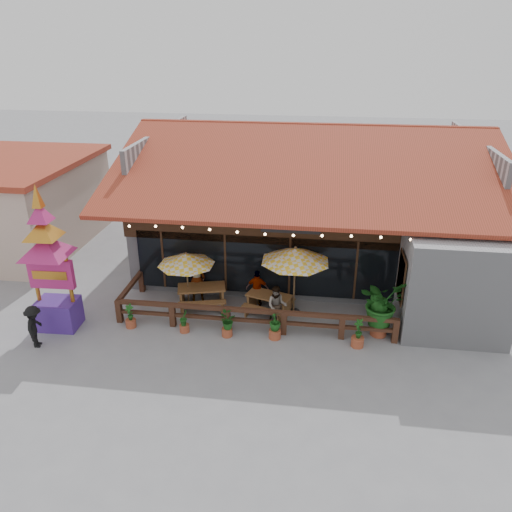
# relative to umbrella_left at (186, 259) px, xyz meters

# --- Properties ---
(ground) EXTENTS (100.00, 100.00, 0.00)m
(ground) POSITION_rel_umbrella_left_xyz_m (4.29, -0.92, -2.00)
(ground) COLOR gray
(ground) RESTS_ON ground
(restaurant_building) EXTENTS (15.50, 14.73, 6.09)m
(restaurant_building) POSITION_rel_umbrella_left_xyz_m (4.55, 5.69, 0.20)
(restaurant_building) COLOR #ABACB0
(restaurant_building) RESTS_ON ground
(patio_railing) EXTENTS (10.00, 2.60, 0.92)m
(patio_railing) POSITION_rel_umbrella_left_xyz_m (2.04, -1.19, -1.39)
(patio_railing) COLOR #482919
(patio_railing) RESTS_ON ground
(neighbor_building) EXTENTS (8.40, 8.40, 4.22)m
(neighbor_building) POSITION_rel_umbrella_left_xyz_m (-10.71, 5.08, 0.13)
(neighbor_building) COLOR #C7B096
(neighbor_building) RESTS_ON ground
(umbrella_left) EXTENTS (2.79, 2.79, 2.30)m
(umbrella_left) POSITION_rel_umbrella_left_xyz_m (0.00, 0.00, 0.00)
(umbrella_left) COLOR brown
(umbrella_left) RESTS_ON ground
(umbrella_right) EXTENTS (3.38, 3.38, 2.72)m
(umbrella_right) POSITION_rel_umbrella_left_xyz_m (4.03, 0.09, 0.37)
(umbrella_right) COLOR brown
(umbrella_right) RESTS_ON ground
(picnic_table_left) EXTENTS (2.12, 1.94, 0.86)m
(picnic_table_left) POSITION_rel_umbrella_left_xyz_m (0.51, 0.07, -1.42)
(picnic_table_left) COLOR brown
(picnic_table_left) RESTS_ON ground
(picnic_table_right) EXTENTS (1.97, 1.83, 0.78)m
(picnic_table_right) POSITION_rel_umbrella_left_xyz_m (3.11, -0.07, -1.48)
(picnic_table_right) COLOR brown
(picnic_table_right) RESTS_ON ground
(thai_sign_tower) EXTENTS (2.19, 2.19, 5.69)m
(thai_sign_tower) POSITION_rel_umbrella_left_xyz_m (-4.23, -2.00, 1.01)
(thai_sign_tower) COLOR #49258A
(thai_sign_tower) RESTS_ON ground
(tropical_plant) EXTENTS (2.05, 2.03, 2.15)m
(tropical_plant) POSITION_rel_umbrella_left_xyz_m (7.09, -1.01, -0.77)
(tropical_plant) COLOR #9C462A
(tropical_plant) RESTS_ON ground
(diner_a) EXTENTS (0.80, 0.67, 1.87)m
(diner_a) POSITION_rel_umbrella_left_xyz_m (0.21, 0.54, -1.07)
(diner_a) COLOR #3D2413
(diner_a) RESTS_ON ground
(diner_b) EXTENTS (0.73, 0.57, 1.50)m
(diner_b) POSITION_rel_umbrella_left_xyz_m (3.48, -0.79, -1.25)
(diner_b) COLOR #3D2413
(diner_b) RESTS_ON ground
(diner_c) EXTENTS (0.88, 0.39, 1.49)m
(diner_c) POSITION_rel_umbrella_left_xyz_m (2.61, 0.42, -1.26)
(diner_c) COLOR #3D2413
(diner_c) RESTS_ON ground
(pedestrian) EXTENTS (0.80, 1.09, 1.51)m
(pedestrian) POSITION_rel_umbrella_left_xyz_m (-4.37, -3.27, -1.25)
(pedestrian) COLOR black
(pedestrian) RESTS_ON ground
(planter_a) EXTENTS (0.37, 0.37, 0.92)m
(planter_a) POSITION_rel_umbrella_left_xyz_m (-1.69, -1.71, -1.62)
(planter_a) COLOR #9C462A
(planter_a) RESTS_ON ground
(planter_b) EXTENTS (0.35, 0.38, 0.85)m
(planter_b) POSITION_rel_umbrella_left_xyz_m (0.30, -1.75, -1.62)
(planter_b) COLOR #9C462A
(planter_b) RESTS_ON ground
(planter_c) EXTENTS (0.65, 0.60, 0.91)m
(planter_c) POSITION_rel_umbrella_left_xyz_m (1.85, -1.81, -1.49)
(planter_c) COLOR #9C462A
(planter_c) RESTS_ON ground
(planter_d) EXTENTS (0.54, 0.54, 1.02)m
(planter_d) POSITION_rel_umbrella_left_xyz_m (3.51, -1.73, -1.51)
(planter_d) COLOR #9C462A
(planter_d) RESTS_ON ground
(planter_e) EXTENTS (0.43, 0.45, 1.05)m
(planter_e) POSITION_rel_umbrella_left_xyz_m (6.32, -1.84, -1.56)
(planter_e) COLOR #9C462A
(planter_e) RESTS_ON ground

